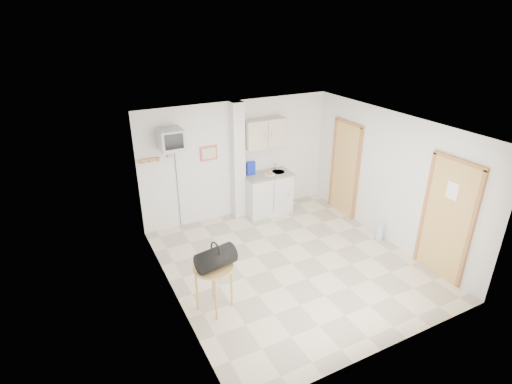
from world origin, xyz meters
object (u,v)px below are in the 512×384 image
crt_television (171,141)px  round_table (214,273)px  water_bottle (380,231)px  duffel_bag (216,258)px

crt_television → round_table: crt_television is taller
round_table → water_bottle: round_table is taller
round_table → crt_television: bearing=85.4°
water_bottle → crt_television: bearing=148.7°
crt_television → round_table: bearing=-94.6°
round_table → water_bottle: bearing=6.2°
crt_television → duffel_bag: size_ratio=3.53×
crt_television → water_bottle: bearing=-31.3°
crt_television → water_bottle: 4.38m
round_table → duffel_bag: size_ratio=1.24×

